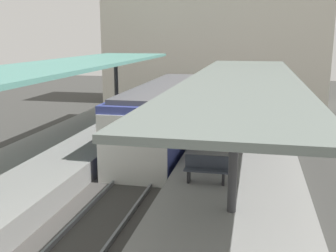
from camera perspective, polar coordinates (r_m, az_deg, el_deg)
ground_plane at (r=16.69m, az=-3.41°, el=-7.05°), size 80.00×80.00×0.00m
platform_left at (r=17.89m, az=-15.27°, el=-4.44°), size 4.40×28.00×1.00m
platform_right at (r=15.97m, az=9.90°, el=-6.23°), size 4.40×28.00×1.00m
track_ballast at (r=16.65m, az=-3.41°, el=-6.72°), size 3.20×28.00×0.20m
rail_near_side at (r=16.80m, az=-5.80°, el=-5.98°), size 0.08×28.00×0.14m
rail_far_side at (r=16.43m, az=-0.99°, el=-6.35°), size 0.08×28.00×0.14m
commuter_train at (r=20.05m, az=-0.35°, el=1.43°), size 2.78×11.37×3.10m
canopy_left at (r=18.45m, az=-13.95°, el=8.19°), size 4.18×21.00×3.43m
canopy_right at (r=16.63m, az=10.55°, el=6.46°), size 4.18×21.00×3.00m
platform_bench at (r=13.02m, az=5.41°, el=-5.95°), size 1.40×0.41×0.86m
platform_sign at (r=19.26m, az=13.08°, el=3.36°), size 0.90×0.08×2.21m
passenger_near_bench at (r=17.71m, az=6.94°, el=0.34°), size 0.36×0.36×1.69m
station_building_backdrop at (r=35.32m, az=6.53°, el=12.29°), size 18.00×6.00×11.00m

